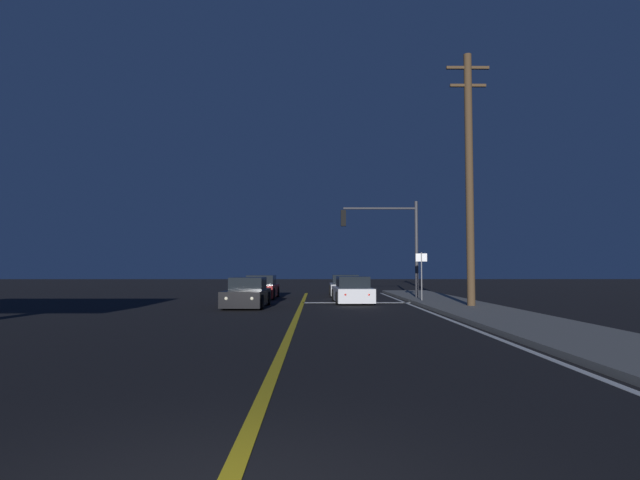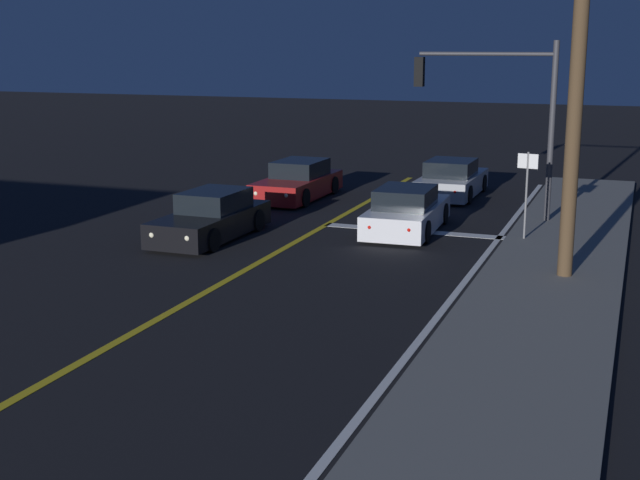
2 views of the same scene
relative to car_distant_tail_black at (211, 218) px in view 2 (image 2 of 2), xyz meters
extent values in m
cube|color=slate|center=(9.50, -7.82, -0.51)|extent=(3.20, 43.95, 0.15)
cube|color=gold|center=(2.42, -7.82, -0.58)|extent=(0.20, 41.51, 0.01)
cube|color=white|center=(7.65, -7.82, -0.58)|extent=(0.16, 41.51, 0.01)
cube|color=white|center=(5.16, 2.89, -0.58)|extent=(5.48, 0.50, 0.01)
cube|color=black|center=(0.00, -0.06, -0.14)|extent=(1.77, 4.52, 0.68)
cube|color=black|center=(0.00, 0.21, 0.46)|extent=(1.50, 2.09, 0.60)
cylinder|color=black|center=(0.77, -1.47, -0.26)|extent=(0.23, 0.64, 0.64)
cylinder|color=black|center=(-0.81, -1.45, -0.26)|extent=(0.23, 0.64, 0.64)
cylinder|color=black|center=(0.81, 1.32, -0.26)|extent=(0.23, 0.64, 0.64)
cylinder|color=black|center=(-0.77, 1.34, -0.26)|extent=(0.23, 0.64, 0.64)
sphere|color=#FFF4CC|center=(0.49, -2.26, -0.06)|extent=(0.18, 0.18, 0.18)
sphere|color=#FFF4CC|center=(-0.56, -2.24, -0.06)|extent=(0.18, 0.18, 0.18)
sphere|color=red|center=(0.56, 2.13, -0.06)|extent=(0.14, 0.14, 0.14)
sphere|color=red|center=(-0.50, 2.14, -0.06)|extent=(0.14, 0.14, 0.14)
cube|color=#B2B5BA|center=(4.92, 9.26, -0.14)|extent=(1.87, 4.36, 0.68)
cube|color=black|center=(4.92, 9.00, 0.46)|extent=(1.60, 2.01, 0.60)
cylinder|color=black|center=(4.07, 10.62, -0.26)|extent=(0.22, 0.64, 0.64)
cylinder|color=black|center=(5.79, 10.61, -0.26)|extent=(0.22, 0.64, 0.64)
cylinder|color=black|center=(4.05, 7.92, -0.26)|extent=(0.22, 0.64, 0.64)
cylinder|color=black|center=(5.77, 7.91, -0.26)|extent=(0.22, 0.64, 0.64)
sphere|color=#FFF4CC|center=(4.36, 11.38, -0.06)|extent=(0.18, 0.18, 0.18)
sphere|color=#FFF4CC|center=(5.51, 11.37, -0.06)|extent=(0.18, 0.18, 0.18)
sphere|color=red|center=(4.34, 7.14, -0.06)|extent=(0.14, 0.14, 0.14)
sphere|color=red|center=(5.48, 7.14, -0.06)|extent=(0.14, 0.14, 0.14)
cube|color=maroon|center=(-0.11, 6.79, -0.14)|extent=(1.83, 4.61, 0.68)
cube|color=black|center=(-0.11, 7.07, 0.46)|extent=(1.56, 2.13, 0.60)
cylinder|color=black|center=(0.71, 5.36, -0.26)|extent=(0.23, 0.64, 0.64)
cylinder|color=black|center=(-0.96, 5.38, -0.26)|extent=(0.23, 0.64, 0.64)
cylinder|color=black|center=(0.73, 8.21, -0.26)|extent=(0.23, 0.64, 0.64)
cylinder|color=black|center=(-0.93, 8.23, -0.26)|extent=(0.23, 0.64, 0.64)
sphere|color=#FFF4CC|center=(0.42, 4.55, -0.06)|extent=(0.18, 0.18, 0.18)
sphere|color=#FFF4CC|center=(-0.69, 4.56, -0.06)|extent=(0.18, 0.18, 0.18)
sphere|color=red|center=(0.46, 9.03, -0.06)|extent=(0.14, 0.14, 0.14)
sphere|color=red|center=(-0.64, 9.05, -0.06)|extent=(0.14, 0.14, 0.14)
cube|color=silver|center=(4.95, 2.85, -0.14)|extent=(1.94, 4.50, 0.68)
cube|color=black|center=(4.96, 2.58, 0.46)|extent=(1.60, 2.10, 0.60)
cylinder|color=black|center=(4.07, 4.19, -0.26)|extent=(0.24, 0.65, 0.64)
cylinder|color=black|center=(5.72, 4.26, -0.26)|extent=(0.24, 0.65, 0.64)
cylinder|color=black|center=(4.17, 1.45, -0.26)|extent=(0.24, 0.65, 0.64)
cylinder|color=black|center=(5.82, 1.51, -0.26)|extent=(0.24, 0.65, 0.64)
sphere|color=#FFF4CC|center=(4.32, 4.99, -0.06)|extent=(0.18, 0.18, 0.18)
sphere|color=#FFF4CC|center=(5.41, 5.03, -0.06)|extent=(0.18, 0.18, 0.18)
sphere|color=red|center=(4.48, 0.66, -0.06)|extent=(0.14, 0.14, 0.14)
sphere|color=red|center=(5.58, 0.71, -0.06)|extent=(0.14, 0.14, 0.14)
cylinder|color=#38383D|center=(8.70, 5.19, 2.16)|extent=(0.18, 0.18, 5.49)
cylinder|color=#38383D|center=(6.66, 5.19, 4.51)|extent=(4.07, 0.12, 0.12)
cube|color=black|center=(4.63, 5.19, 3.96)|extent=(0.28, 0.28, 0.90)
sphere|color=red|center=(4.63, 5.19, 4.23)|extent=(0.22, 0.22, 0.22)
sphere|color=#4C2D05|center=(4.63, 5.19, 3.96)|extent=(0.22, 0.22, 0.22)
sphere|color=#0A3814|center=(4.63, 5.19, 3.69)|extent=(0.22, 0.22, 0.22)
cylinder|color=#4C3823|center=(9.80, -1.23, 5.01)|extent=(0.34, 0.34, 11.19)
cylinder|color=slate|center=(8.40, 2.39, 0.69)|extent=(0.06, 0.06, 2.54)
cube|color=white|center=(8.40, 2.39, 1.71)|extent=(0.56, 0.11, 0.40)
camera|label=1|loc=(3.15, -23.64, 1.17)|focal=29.17mm
camera|label=2|loc=(11.28, -21.47, 4.84)|focal=48.76mm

